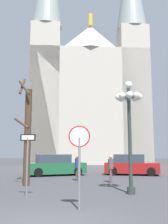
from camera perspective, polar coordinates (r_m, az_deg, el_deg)
cathedral at (r=40.75m, az=0.93°, el=4.60°), size 18.24×14.49×35.97m
stop_sign at (r=8.60m, az=-1.02°, el=-8.41°), size 0.71×0.09×2.65m
one_way_arrow_sign at (r=10.83m, az=-12.19°, el=-9.56°), size 0.65×0.15×2.49m
street_lamp at (r=11.91m, az=9.77°, el=-0.73°), size 1.22×1.22×4.97m
bare_tree at (r=14.75m, az=-12.22°, el=-4.55°), size 0.99×1.18×5.97m
parked_car_near_green at (r=20.37m, az=-6.26°, el=-11.47°), size 4.67×3.34×1.56m
parked_car_far_red at (r=21.03m, az=10.19°, el=-11.29°), size 4.28×2.24×1.56m
pedestrian_walking at (r=16.63m, az=-1.43°, el=-11.43°), size 0.32×0.32×1.59m
pedestrian_standing at (r=15.75m, az=5.83°, el=-11.57°), size 0.32×0.32×1.59m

